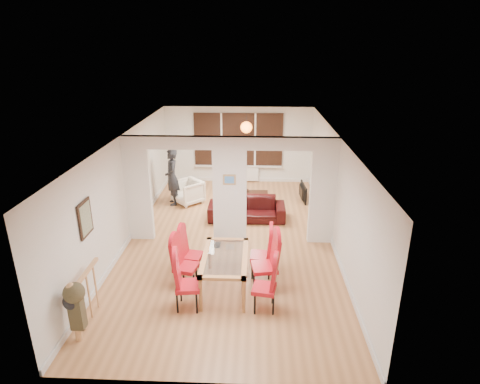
# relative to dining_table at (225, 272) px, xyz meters

# --- Properties ---
(floor) EXTENTS (5.00, 9.00, 0.01)m
(floor) POSITION_rel_dining_table_xyz_m (-0.04, 2.12, -0.36)
(floor) COLOR #B57A49
(floor) RESTS_ON ground
(room_walls) EXTENTS (5.00, 9.00, 2.60)m
(room_walls) POSITION_rel_dining_table_xyz_m (-0.04, 2.12, 0.94)
(room_walls) COLOR silver
(room_walls) RESTS_ON floor
(divider_wall) EXTENTS (5.00, 0.18, 2.60)m
(divider_wall) POSITION_rel_dining_table_xyz_m (-0.04, 2.12, 0.94)
(divider_wall) COLOR white
(divider_wall) RESTS_ON floor
(bay_window_blinds) EXTENTS (3.00, 0.08, 1.80)m
(bay_window_blinds) POSITION_rel_dining_table_xyz_m (-0.04, 6.56, 1.14)
(bay_window_blinds) COLOR black
(bay_window_blinds) RESTS_ON room_walls
(radiator) EXTENTS (1.40, 0.08, 0.50)m
(radiator) POSITION_rel_dining_table_xyz_m (-0.04, 6.52, -0.06)
(radiator) COLOR white
(radiator) RESTS_ON floor
(pendant_light) EXTENTS (0.36, 0.36, 0.36)m
(pendant_light) POSITION_rel_dining_table_xyz_m (0.26, 5.42, 1.79)
(pendant_light) COLOR orange
(pendant_light) RESTS_ON room_walls
(stair_newel) EXTENTS (0.40, 1.20, 1.10)m
(stair_newel) POSITION_rel_dining_table_xyz_m (-2.29, -1.08, 0.19)
(stair_newel) COLOR tan
(stair_newel) RESTS_ON floor
(wall_poster) EXTENTS (0.04, 0.52, 0.67)m
(wall_poster) POSITION_rel_dining_table_xyz_m (-2.51, -0.28, 1.24)
(wall_poster) COLOR gray
(wall_poster) RESTS_ON room_walls
(pillar_photo) EXTENTS (0.30, 0.03, 0.25)m
(pillar_photo) POSITION_rel_dining_table_xyz_m (-0.04, 2.03, 1.24)
(pillar_photo) COLOR #4C8CD8
(pillar_photo) RESTS_ON divider_wall
(dining_table) EXTENTS (0.88, 1.56, 0.73)m
(dining_table) POSITION_rel_dining_table_xyz_m (0.00, 0.00, 0.00)
(dining_table) COLOR #B07341
(dining_table) RESTS_ON floor
(dining_chair_la) EXTENTS (0.48, 0.48, 1.08)m
(dining_chair_la) POSITION_rel_dining_table_xyz_m (-0.63, -0.63, 0.17)
(dining_chair_la) COLOR red
(dining_chair_la) RESTS_ON floor
(dining_chair_lb) EXTENTS (0.51, 0.51, 1.05)m
(dining_chair_lb) POSITION_rel_dining_table_xyz_m (-0.78, 0.03, 0.16)
(dining_chair_lb) COLOR red
(dining_chair_lb) RESTS_ON floor
(dining_chair_lc) EXTENTS (0.48, 0.48, 1.02)m
(dining_chair_lc) POSITION_rel_dining_table_xyz_m (-0.73, 0.50, 0.15)
(dining_chair_lc) COLOR red
(dining_chair_lc) RESTS_ON floor
(dining_chair_ra) EXTENTS (0.48, 0.48, 1.03)m
(dining_chair_ra) POSITION_rel_dining_table_xyz_m (0.76, -0.62, 0.15)
(dining_chair_ra) COLOR red
(dining_chair_ra) RESTS_ON floor
(dining_chair_rb) EXTENTS (0.55, 0.55, 1.18)m
(dining_chair_rb) POSITION_rel_dining_table_xyz_m (0.77, 0.01, 0.23)
(dining_chair_rb) COLOR red
(dining_chair_rb) RESTS_ON floor
(dining_chair_rc) EXTENTS (0.45, 0.45, 1.06)m
(dining_chair_rc) POSITION_rel_dining_table_xyz_m (0.70, 0.53, 0.16)
(dining_chair_rc) COLOR red
(dining_chair_rc) RESTS_ON floor
(sofa) EXTENTS (2.10, 0.83, 0.61)m
(sofa) POSITION_rel_dining_table_xyz_m (0.33, 3.38, -0.06)
(sofa) COLOR black
(sofa) RESTS_ON floor
(armchair) EXTENTS (1.10, 1.10, 0.72)m
(armchair) POSITION_rel_dining_table_xyz_m (-1.48, 4.48, -0.01)
(armchair) COLOR beige
(armchair) RESTS_ON floor
(person) EXTENTS (0.71, 0.58, 1.70)m
(person) POSITION_rel_dining_table_xyz_m (-1.91, 4.39, 0.49)
(person) COLOR black
(person) RESTS_ON floor
(television) EXTENTS (0.91, 0.18, 0.52)m
(television) POSITION_rel_dining_table_xyz_m (1.96, 4.87, -0.11)
(television) COLOR black
(television) RESTS_ON floor
(coffee_table) EXTENTS (1.15, 0.83, 0.24)m
(coffee_table) POSITION_rel_dining_table_xyz_m (0.43, 4.81, -0.25)
(coffee_table) COLOR #331B11
(coffee_table) RESTS_ON floor
(bottle) EXTENTS (0.07, 0.07, 0.26)m
(bottle) POSITION_rel_dining_table_xyz_m (0.23, 4.92, 0.01)
(bottle) COLOR #143F19
(bottle) RESTS_ON coffee_table
(bowl) EXTENTS (0.22, 0.22, 0.05)m
(bowl) POSITION_rel_dining_table_xyz_m (0.24, 4.91, -0.10)
(bowl) COLOR #331B11
(bowl) RESTS_ON coffee_table
(shoes) EXTENTS (0.26, 0.28, 0.11)m
(shoes) POSITION_rel_dining_table_xyz_m (-0.39, 1.76, -0.31)
(shoes) COLOR black
(shoes) RESTS_ON floor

